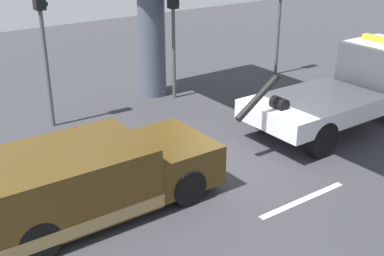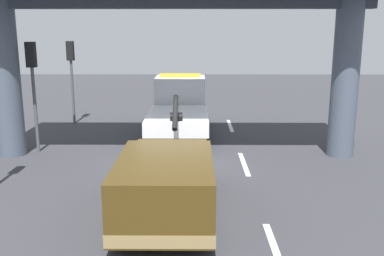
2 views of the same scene
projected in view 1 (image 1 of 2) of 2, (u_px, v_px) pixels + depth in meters
The scene contains 8 objects.
ground_plane at pixel (236, 163), 13.16m from camera, with size 60.00×40.00×0.10m, color #38383D.
lane_stripe_mid at pixel (303, 200), 11.36m from camera, with size 2.60×0.16×0.01m, color silver.
tow_truck_white at pixel (357, 86), 15.23m from camera, with size 7.25×2.42×2.46m.
towed_van_green at pixel (91, 179), 10.65m from camera, with size 5.20×2.22×1.58m.
traffic_light_near at pixel (42, 21), 14.17m from camera, with size 0.39×0.32×4.44m.
traffic_light_far at pixel (174, 14), 16.69m from camera, with size 0.39×0.32×4.05m.
traffic_light_mid at pixel (281, 3), 19.39m from camera, with size 0.39×0.32×3.94m.
traffic_cone_orange at pixel (189, 137), 13.95m from camera, with size 0.49×0.49×0.59m.
Camera 1 is at (-7.77, -8.89, 5.95)m, focal length 46.60 mm.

